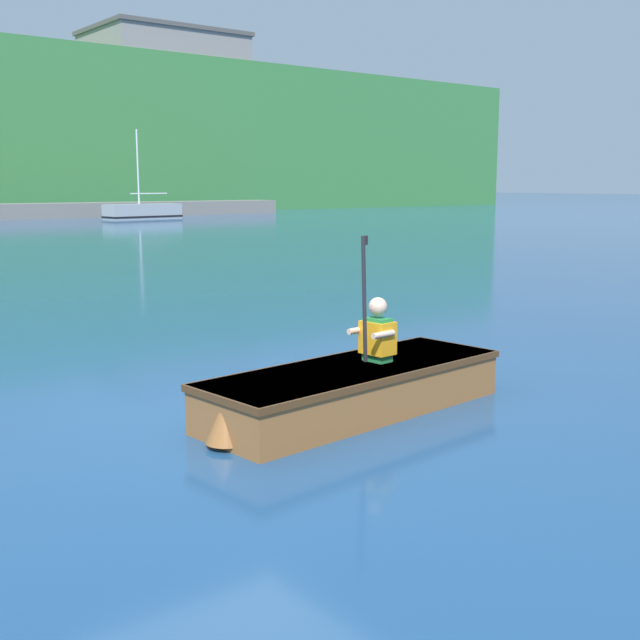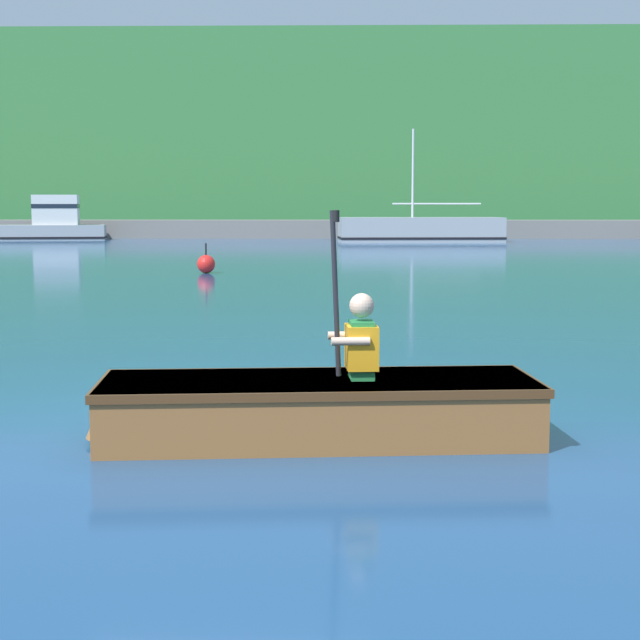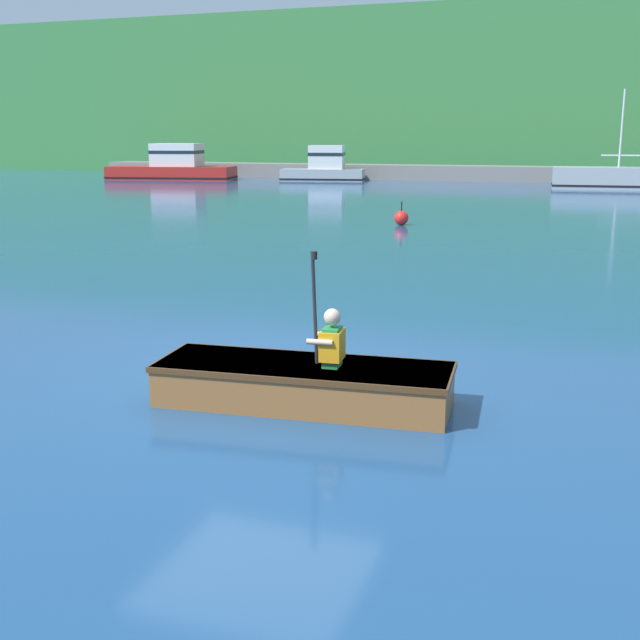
{
  "view_description": "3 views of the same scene",
  "coord_description": "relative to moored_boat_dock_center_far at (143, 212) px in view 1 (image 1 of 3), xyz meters",
  "views": [
    {
      "loc": [
        -3.71,
        -6.0,
        2.03
      ],
      "look_at": [
        0.84,
        -0.22,
        0.78
      ],
      "focal_mm": 45.0,
      "sensor_mm": 36.0,
      "label": 1
    },
    {
      "loc": [
        0.99,
        -7.36,
        1.61
      ],
      "look_at": [
        0.84,
        -0.22,
        0.78
      ],
      "focal_mm": 55.0,
      "sensor_mm": 36.0,
      "label": 2
    },
    {
      "loc": [
        3.58,
        -8.02,
        2.68
      ],
      "look_at": [
        0.84,
        -0.22,
        0.78
      ],
      "focal_mm": 45.0,
      "sensor_mm": 36.0,
      "label": 3
    }
  ],
  "objects": [
    {
      "name": "ground_plane",
      "position": [
        -17.45,
        -37.7,
        -0.43
      ],
      "size": [
        300.0,
        300.0,
        0.0
      ],
      "primitive_type": "plane",
      "color": "navy"
    },
    {
      "name": "waterfront_warehouse_left",
      "position": [
        0.32,
        14.45,
        4.2
      ],
      "size": [
        8.97,
        7.07,
        9.23
      ],
      "color": "#75665B",
      "rests_on": "ground"
    },
    {
      "name": "waterfront_office_block_center",
      "position": [
        8.53,
        13.0,
        6.23
      ],
      "size": [
        10.84,
        8.42,
        13.29
      ],
      "color": "gray",
      "rests_on": "ground"
    },
    {
      "name": "person_paddler",
      "position": [
        -16.32,
        -38.4,
        0.27
      ],
      "size": [
        0.35,
        0.38,
        1.15
      ],
      "color": "#267F3F",
      "rests_on": "rowboat_foreground"
    },
    {
      "name": "rowboat_foreground",
      "position": [
        -16.65,
        -38.42,
        -0.19
      ],
      "size": [
        3.14,
        1.25,
        0.43
      ],
      "color": "#935B2D",
      "rests_on": "ground"
    },
    {
      "name": "waterfront_apartment_right",
      "position": [
        12.27,
        13.17,
        3.14
      ],
      "size": [
        7.12,
        8.33,
        7.11
      ],
      "color": "gray",
      "rests_on": "ground"
    },
    {
      "name": "moored_boat_dock_center_far",
      "position": [
        0.0,
        0.0,
        0.0
      ],
      "size": [
        4.69,
        1.94,
        5.15
      ],
      "color": "#9EA3A8",
      "rests_on": "ground"
    }
  ]
}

